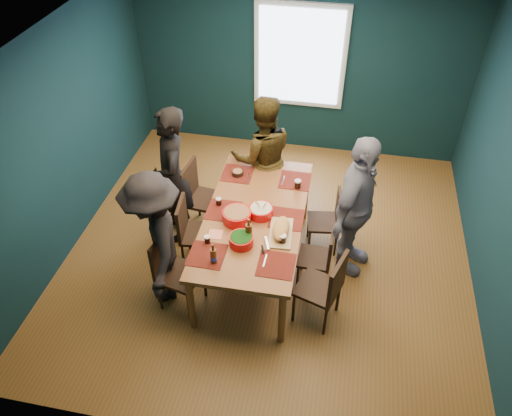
{
  "coord_description": "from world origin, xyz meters",
  "views": [
    {
      "loc": [
        0.71,
        -4.47,
        4.59
      ],
      "look_at": [
        -0.11,
        -0.3,
        0.94
      ],
      "focal_mm": 35.0,
      "sensor_mm": 36.0,
      "label": 1
    }
  ],
  "objects_px": {
    "person_near_left": "(156,240)",
    "bowl_salad": "(237,216)",
    "chair_right_mid": "(322,254)",
    "dining_table": "(255,220)",
    "cutting_board": "(281,230)",
    "chair_right_far": "(330,217)",
    "chair_right_near": "(327,285)",
    "person_back": "(263,157)",
    "chair_left_mid": "(191,228)",
    "chair_left_near": "(172,267)",
    "person_right": "(356,208)",
    "bowl_herbs": "(241,240)",
    "person_far_left": "(173,177)",
    "bowl_dumpling": "(261,211)",
    "chair_left_far": "(198,193)"
  },
  "relations": [
    {
      "from": "person_far_left",
      "to": "chair_left_near",
      "type": "bearing_deg",
      "value": -5.38
    },
    {
      "from": "chair_right_mid",
      "to": "cutting_board",
      "type": "bearing_deg",
      "value": -161.72
    },
    {
      "from": "person_right",
      "to": "bowl_herbs",
      "type": "height_order",
      "value": "person_right"
    },
    {
      "from": "chair_right_mid",
      "to": "person_back",
      "type": "xyz_separation_m",
      "value": [
        -0.93,
        1.24,
        0.38
      ]
    },
    {
      "from": "person_right",
      "to": "bowl_herbs",
      "type": "bearing_deg",
      "value": 142.84
    },
    {
      "from": "chair_right_mid",
      "to": "dining_table",
      "type": "bearing_deg",
      "value": 174.0
    },
    {
      "from": "chair_right_near",
      "to": "person_far_left",
      "type": "relative_size",
      "value": 0.52
    },
    {
      "from": "person_back",
      "to": "person_right",
      "type": "relative_size",
      "value": 0.94
    },
    {
      "from": "chair_right_far",
      "to": "bowl_salad",
      "type": "relative_size",
      "value": 2.63
    },
    {
      "from": "chair_left_far",
      "to": "bowl_dumpling",
      "type": "xyz_separation_m",
      "value": [
        0.94,
        -0.58,
        0.33
      ]
    },
    {
      "from": "chair_left_mid",
      "to": "person_back",
      "type": "bearing_deg",
      "value": 54.78
    },
    {
      "from": "person_far_left",
      "to": "bowl_salad",
      "type": "relative_size",
      "value": 5.7
    },
    {
      "from": "person_back",
      "to": "chair_left_far",
      "type": "bearing_deg",
      "value": 17.32
    },
    {
      "from": "chair_left_near",
      "to": "person_near_left",
      "type": "relative_size",
      "value": 0.56
    },
    {
      "from": "person_back",
      "to": "cutting_board",
      "type": "relative_size",
      "value": 2.82
    },
    {
      "from": "chair_right_near",
      "to": "bowl_herbs",
      "type": "bearing_deg",
      "value": -171.01
    },
    {
      "from": "chair_left_near",
      "to": "bowl_herbs",
      "type": "xyz_separation_m",
      "value": [
        0.73,
        0.21,
        0.35
      ]
    },
    {
      "from": "chair_right_near",
      "to": "person_right",
      "type": "relative_size",
      "value": 0.52
    },
    {
      "from": "bowl_salad",
      "to": "chair_right_mid",
      "type": "bearing_deg",
      "value": 0.95
    },
    {
      "from": "person_right",
      "to": "bowl_salad",
      "type": "bearing_deg",
      "value": 127.0
    },
    {
      "from": "person_far_left",
      "to": "bowl_herbs",
      "type": "distance_m",
      "value": 1.39
    },
    {
      "from": "chair_left_near",
      "to": "person_near_left",
      "type": "bearing_deg",
      "value": 167.39
    },
    {
      "from": "person_far_left",
      "to": "bowl_salad",
      "type": "height_order",
      "value": "person_far_left"
    },
    {
      "from": "chair_right_near",
      "to": "person_near_left",
      "type": "xyz_separation_m",
      "value": [
        -1.86,
        0.03,
        0.29
      ]
    },
    {
      "from": "bowl_dumpling",
      "to": "chair_right_far",
      "type": "bearing_deg",
      "value": 33.53
    },
    {
      "from": "chair_left_far",
      "to": "chair_left_near",
      "type": "bearing_deg",
      "value": -79.38
    },
    {
      "from": "chair_right_far",
      "to": "person_back",
      "type": "relative_size",
      "value": 0.49
    },
    {
      "from": "chair_right_near",
      "to": "bowl_salad",
      "type": "distance_m",
      "value": 1.24
    },
    {
      "from": "person_far_left",
      "to": "chair_right_mid",
      "type": "bearing_deg",
      "value": 52.78
    },
    {
      "from": "person_near_left",
      "to": "bowl_salad",
      "type": "bearing_deg",
      "value": 98.78
    },
    {
      "from": "chair_left_far",
      "to": "bowl_herbs",
      "type": "distance_m",
      "value": 1.39
    },
    {
      "from": "bowl_salad",
      "to": "chair_left_near",
      "type": "bearing_deg",
      "value": -136.93
    },
    {
      "from": "chair_right_far",
      "to": "cutting_board",
      "type": "distance_m",
      "value": 1.01
    },
    {
      "from": "dining_table",
      "to": "bowl_herbs",
      "type": "height_order",
      "value": "bowl_herbs"
    },
    {
      "from": "chair_left_far",
      "to": "person_far_left",
      "type": "bearing_deg",
      "value": -136.83
    },
    {
      "from": "person_far_left",
      "to": "bowl_herbs",
      "type": "relative_size",
      "value": 6.97
    },
    {
      "from": "chair_left_near",
      "to": "person_right",
      "type": "bearing_deg",
      "value": 39.46
    },
    {
      "from": "chair_right_far",
      "to": "bowl_herbs",
      "type": "bearing_deg",
      "value": -139.85
    },
    {
      "from": "bowl_herbs",
      "to": "chair_left_mid",
      "type": "bearing_deg",
      "value": 148.23
    },
    {
      "from": "chair_right_mid",
      "to": "chair_right_far",
      "type": "bearing_deg",
      "value": 88.84
    },
    {
      "from": "chair_left_mid",
      "to": "chair_right_mid",
      "type": "bearing_deg",
      "value": -8.75
    },
    {
      "from": "chair_right_far",
      "to": "chair_right_near",
      "type": "distance_m",
      "value": 1.17
    },
    {
      "from": "chair_right_mid",
      "to": "person_far_left",
      "type": "bearing_deg",
      "value": 166.95
    },
    {
      "from": "bowl_herbs",
      "to": "chair_left_near",
      "type": "bearing_deg",
      "value": -164.15
    },
    {
      "from": "bowl_dumpling",
      "to": "chair_left_mid",
      "type": "bearing_deg",
      "value": -176.42
    },
    {
      "from": "dining_table",
      "to": "chair_left_far",
      "type": "height_order",
      "value": "chair_left_far"
    },
    {
      "from": "bowl_salad",
      "to": "bowl_herbs",
      "type": "height_order",
      "value": "bowl_salad"
    },
    {
      "from": "dining_table",
      "to": "chair_right_mid",
      "type": "xyz_separation_m",
      "value": [
        0.81,
        -0.12,
        -0.28
      ]
    },
    {
      "from": "chair_right_mid",
      "to": "chair_right_near",
      "type": "height_order",
      "value": "chair_right_near"
    },
    {
      "from": "chair_right_far",
      "to": "person_back",
      "type": "distance_m",
      "value": 1.19
    }
  ]
}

